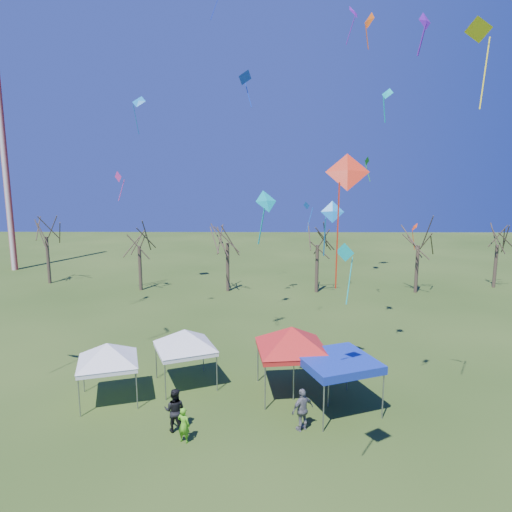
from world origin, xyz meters
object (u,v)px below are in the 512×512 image
Objects in this scene: tree_2 at (227,225)px; tree_0 at (45,220)px; tree_1 at (138,230)px; tree_5 at (499,230)px; person_green at (184,425)px; person_grey at (303,410)px; tent_white_west at (107,347)px; tent_white_mid at (185,333)px; tree_4 at (419,229)px; tent_red at (292,331)px; person_dark at (175,410)px; tent_blue at (337,362)px; radio_mast at (5,161)px; tree_3 at (318,228)px.

tree_0 is at bearing 170.76° from tree_2.
tree_1 is 34.52m from tree_5.
tree_5 is 4.92× the size of person_green.
person_grey is 5.07m from person_green.
tent_white_mid is (3.47, 1.74, 0.09)m from tent_white_west.
tree_4 is 1.72× the size of tent_red.
person_dark is at bearing -135.85° from tree_5.
tree_0 is 35.90m from tent_blue.
tree_5 reaches higher than person_dark.
tree_1 is 4.98× the size of person_green.
radio_mast reaches higher than tree_3.
person_grey is at bearing -49.11° from tree_0.
tree_4 reaches higher than tent_red.
tree_5 is 38.31m from tent_white_west.
tree_2 reaches higher than tree_5.
tent_white_west is at bearing -153.32° from tent_white_mid.
tree_2 reaches higher than person_green.
tree_0 is 33.03m from person_dark.
radio_mast is at bearing 135.03° from tent_red.
tree_0 is 36.22m from person_grey.
person_dark is at bearing -127.51° from tree_4.
tent_white_mid is (17.68, -22.75, -3.66)m from tree_0.
tent_white_west is at bearing -49.08° from person_grey.
tree_5 is at bearing 37.35° from tent_white_west.
tent_white_west is at bearing -30.37° from person_dark.
person_grey is (5.50, 0.12, -0.01)m from person_dark.
radio_mast is at bearing 159.43° from tree_2.
person_green is (18.45, -28.02, -5.73)m from tree_0.
person_grey is (9.22, -2.57, -1.79)m from tent_white_west.
person_green is at bearing -108.85° from tree_3.
tree_0 is 33.27m from tent_red.
tent_blue is at bearing -159.51° from person_dark.
tree_4 reaches higher than tent_white_mid.
person_dark is (3.72, -2.69, -1.78)m from tent_white_west.
radio_mast is 16.50× the size of person_green.
tree_5 is (34.49, 1.42, -0.06)m from tree_1.
tree_0 reaches higher than tent_white_mid.
radio_mast is 13.04× the size of person_dark.
tent_blue is at bearing -37.97° from tent_red.
tree_4 is 4.16× the size of person_grey.
tree_0 reaches higher than person_grey.
tree_1 is at bearing -94.73° from person_grey.
tree_0 reaches higher than tree_3.
tree_1 is 3.93× the size of person_dark.
tree_0 is 4.45× the size of person_grey.
tree_1 reaches higher than tree_5.
tent_white_mid is 2.43× the size of person_green.
tent_white_mid reaches higher than person_grey.
tent_red reaches higher than tent_white_west.
tree_4 is (17.72, -0.38, -0.23)m from tree_2.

